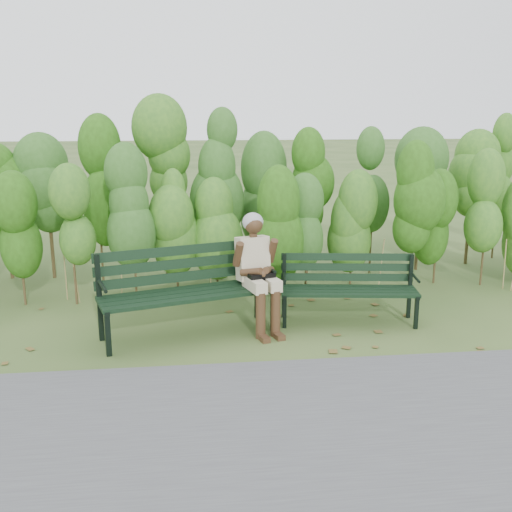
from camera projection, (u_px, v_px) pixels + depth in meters
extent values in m
plane|color=#344D21|center=(260.00, 328.00, 6.73)|extent=(80.00, 80.00, 0.00)
cube|color=#474749|center=(294.00, 429.00, 4.61)|extent=(60.00, 2.50, 0.01)
cylinder|color=#47381E|center=(32.00, 271.00, 7.58)|extent=(0.03, 0.03, 0.80)
ellipsoid|color=#326020|center=(27.00, 221.00, 7.43)|extent=(0.64, 0.64, 1.44)
cylinder|color=#47381E|center=(81.00, 269.00, 7.65)|extent=(0.03, 0.03, 0.80)
ellipsoid|color=#326020|center=(78.00, 220.00, 7.49)|extent=(0.64, 0.64, 1.44)
cylinder|color=#47381E|center=(130.00, 268.00, 7.72)|extent=(0.03, 0.03, 0.80)
ellipsoid|color=#326020|center=(127.00, 219.00, 7.56)|extent=(0.64, 0.64, 1.44)
cylinder|color=#47381E|center=(178.00, 267.00, 7.78)|extent=(0.03, 0.03, 0.80)
ellipsoid|color=#326020|center=(176.00, 218.00, 7.63)|extent=(0.64, 0.64, 1.44)
cylinder|color=#47381E|center=(225.00, 265.00, 7.85)|extent=(0.03, 0.03, 0.80)
ellipsoid|color=#326020|center=(224.00, 217.00, 7.70)|extent=(0.64, 0.64, 1.44)
cylinder|color=#47381E|center=(271.00, 264.00, 7.92)|extent=(0.03, 0.03, 0.80)
ellipsoid|color=#326020|center=(271.00, 216.00, 7.77)|extent=(0.64, 0.64, 1.44)
cylinder|color=#47381E|center=(316.00, 262.00, 7.99)|extent=(0.03, 0.03, 0.80)
ellipsoid|color=#326020|center=(317.00, 215.00, 7.83)|extent=(0.64, 0.64, 1.44)
cylinder|color=#47381E|center=(361.00, 261.00, 8.06)|extent=(0.03, 0.03, 0.80)
ellipsoid|color=#326020|center=(363.00, 214.00, 7.90)|extent=(0.64, 0.64, 1.44)
cylinder|color=#47381E|center=(404.00, 260.00, 8.12)|extent=(0.03, 0.03, 0.80)
ellipsoid|color=#326020|center=(407.00, 213.00, 7.97)|extent=(0.64, 0.64, 1.44)
cylinder|color=#47381E|center=(447.00, 259.00, 8.19)|extent=(0.03, 0.03, 0.80)
ellipsoid|color=#326020|center=(451.00, 213.00, 8.04)|extent=(0.64, 0.64, 1.44)
cylinder|color=#47381E|center=(490.00, 257.00, 8.26)|extent=(0.03, 0.03, 0.80)
ellipsoid|color=#326020|center=(494.00, 212.00, 8.11)|extent=(0.64, 0.64, 1.44)
cylinder|color=#47381E|center=(53.00, 242.00, 8.52)|extent=(0.04, 0.04, 1.10)
ellipsoid|color=#285013|center=(48.00, 180.00, 8.30)|extent=(0.70, 0.70, 1.98)
cylinder|color=#47381E|center=(108.00, 241.00, 8.60)|extent=(0.04, 0.04, 1.10)
ellipsoid|color=#285013|center=(104.00, 180.00, 8.39)|extent=(0.70, 0.70, 1.98)
cylinder|color=#47381E|center=(162.00, 239.00, 8.69)|extent=(0.04, 0.04, 1.10)
ellipsoid|color=#285013|center=(160.00, 179.00, 8.47)|extent=(0.70, 0.70, 1.98)
cylinder|color=#47381E|center=(215.00, 238.00, 8.77)|extent=(0.04, 0.04, 1.10)
ellipsoid|color=#285013|center=(214.00, 178.00, 8.56)|extent=(0.70, 0.70, 1.98)
cylinder|color=#47381E|center=(267.00, 237.00, 8.86)|extent=(0.04, 0.04, 1.10)
ellipsoid|color=#285013|center=(267.00, 177.00, 8.64)|extent=(0.70, 0.70, 1.98)
cylinder|color=#47381E|center=(318.00, 236.00, 8.94)|extent=(0.04, 0.04, 1.10)
ellipsoid|color=#285013|center=(319.00, 177.00, 8.73)|extent=(0.70, 0.70, 1.98)
cylinder|color=#47381E|center=(367.00, 234.00, 9.03)|extent=(0.04, 0.04, 1.10)
ellipsoid|color=#285013|center=(370.00, 176.00, 8.82)|extent=(0.70, 0.70, 1.98)
cylinder|color=#47381E|center=(416.00, 233.00, 9.11)|extent=(0.04, 0.04, 1.10)
ellipsoid|color=#285013|center=(420.00, 175.00, 8.90)|extent=(0.70, 0.70, 1.98)
cylinder|color=#47381E|center=(464.00, 232.00, 9.20)|extent=(0.04, 0.04, 1.10)
ellipsoid|color=#285013|center=(469.00, 175.00, 8.99)|extent=(0.70, 0.70, 1.98)
cylinder|color=#47381E|center=(512.00, 231.00, 9.28)|extent=(0.04, 0.04, 1.10)
cube|color=brown|center=(215.00, 324.00, 6.86)|extent=(0.11, 0.10, 0.01)
cube|color=brown|center=(430.00, 310.00, 7.33)|extent=(0.11, 0.11, 0.01)
cube|color=brown|center=(294.00, 335.00, 6.50)|extent=(0.11, 0.11, 0.01)
cube|color=brown|center=(380.00, 304.00, 7.53)|extent=(0.10, 0.11, 0.01)
cube|color=brown|center=(263.00, 358.00, 5.92)|extent=(0.11, 0.11, 0.01)
cube|color=brown|center=(500.00, 343.00, 6.30)|extent=(0.11, 0.10, 0.01)
cube|color=brown|center=(410.00, 353.00, 6.03)|extent=(0.10, 0.11, 0.01)
cube|color=brown|center=(220.00, 336.00, 6.48)|extent=(0.11, 0.10, 0.01)
cube|color=brown|center=(296.00, 347.00, 6.18)|extent=(0.10, 0.11, 0.01)
cube|color=brown|center=(95.00, 379.00, 5.46)|extent=(0.10, 0.11, 0.01)
cube|color=brown|center=(181.00, 305.00, 7.52)|extent=(0.11, 0.10, 0.01)
cube|color=brown|center=(209.00, 315.00, 7.16)|extent=(0.11, 0.10, 0.01)
cube|color=brown|center=(94.00, 358.00, 5.93)|extent=(0.11, 0.11, 0.01)
cube|color=brown|center=(84.00, 348.00, 6.17)|extent=(0.11, 0.11, 0.01)
cube|color=brown|center=(224.00, 315.00, 7.13)|extent=(0.11, 0.11, 0.01)
cube|color=brown|center=(164.00, 308.00, 7.39)|extent=(0.10, 0.09, 0.01)
cube|color=brown|center=(447.00, 297.00, 7.82)|extent=(0.10, 0.11, 0.01)
cube|color=brown|center=(31.00, 318.00, 7.04)|extent=(0.11, 0.11, 0.01)
cube|color=brown|center=(225.00, 352.00, 6.06)|extent=(0.10, 0.11, 0.01)
cube|color=black|center=(194.00, 299.00, 6.22)|extent=(1.84, 0.64, 0.04)
cube|color=black|center=(191.00, 296.00, 6.34)|extent=(1.84, 0.64, 0.04)
cube|color=black|center=(187.00, 292.00, 6.45)|extent=(1.84, 0.64, 0.04)
cube|color=black|center=(184.00, 289.00, 6.57)|extent=(1.84, 0.64, 0.04)
cube|color=black|center=(181.00, 277.00, 6.63)|extent=(1.83, 0.59, 0.11)
cube|color=black|center=(180.00, 264.00, 6.61)|extent=(1.83, 0.59, 0.11)
cube|color=black|center=(179.00, 251.00, 6.59)|extent=(1.83, 0.59, 0.11)
cube|color=black|center=(108.00, 334.00, 5.92)|extent=(0.07, 0.07, 0.47)
cube|color=black|center=(99.00, 298.00, 6.27)|extent=(0.07, 0.07, 0.94)
cube|color=black|center=(103.00, 307.00, 6.06)|extent=(0.20, 0.52, 0.04)
cylinder|color=black|center=(103.00, 286.00, 5.96)|extent=(0.15, 0.39, 0.04)
cube|color=black|center=(273.00, 310.00, 6.61)|extent=(0.07, 0.07, 0.47)
cube|color=black|center=(257.00, 279.00, 6.95)|extent=(0.07, 0.07, 0.94)
cube|color=black|center=(266.00, 286.00, 6.74)|extent=(0.20, 0.52, 0.04)
cylinder|color=black|center=(268.00, 268.00, 6.64)|extent=(0.15, 0.39, 0.04)
cube|color=black|center=(351.00, 295.00, 6.64)|extent=(1.54, 0.30, 0.03)
cube|color=black|center=(350.00, 292.00, 6.75)|extent=(1.54, 0.30, 0.03)
cube|color=black|center=(348.00, 290.00, 6.85)|extent=(1.54, 0.30, 0.03)
cube|color=black|center=(347.00, 287.00, 6.96)|extent=(1.54, 0.30, 0.03)
cube|color=black|center=(347.00, 277.00, 7.01)|extent=(1.53, 0.26, 0.09)
cube|color=black|center=(347.00, 267.00, 6.99)|extent=(1.53, 0.26, 0.09)
cube|color=black|center=(347.00, 257.00, 6.98)|extent=(1.53, 0.26, 0.09)
cube|color=black|center=(285.00, 312.00, 6.70)|extent=(0.05, 0.05, 0.38)
cube|color=black|center=(284.00, 286.00, 7.01)|extent=(0.05, 0.05, 0.77)
cube|color=black|center=(284.00, 292.00, 6.82)|extent=(0.10, 0.43, 0.03)
cylinder|color=black|center=(285.00, 277.00, 6.73)|extent=(0.07, 0.32, 0.03)
cube|color=black|center=(416.00, 312.00, 6.67)|extent=(0.05, 0.05, 0.38)
cube|color=black|center=(410.00, 286.00, 6.98)|extent=(0.05, 0.05, 0.77)
cube|color=black|center=(414.00, 293.00, 6.79)|extent=(0.10, 0.43, 0.03)
cylinder|color=black|center=(416.00, 278.00, 6.70)|extent=(0.07, 0.32, 0.03)
cube|color=#C9B693|center=(255.00, 284.00, 6.45)|extent=(0.24, 0.43, 0.13)
cube|color=#C9B693|center=(269.00, 282.00, 6.52)|extent=(0.24, 0.43, 0.13)
cylinder|color=#452C19|center=(261.00, 316.00, 6.38)|extent=(0.13, 0.13, 0.51)
cylinder|color=#452C19|center=(275.00, 313.00, 6.44)|extent=(0.13, 0.13, 0.51)
cube|color=#452C19|center=(263.00, 338.00, 6.36)|extent=(0.14, 0.21, 0.06)
cube|color=#452C19|center=(278.00, 336.00, 6.43)|extent=(0.14, 0.21, 0.06)
cube|color=#C9B693|center=(253.00, 258.00, 6.66)|extent=(0.40, 0.33, 0.50)
cylinder|color=#452C19|center=(253.00, 236.00, 6.58)|extent=(0.09, 0.09, 0.10)
sphere|color=#452C19|center=(254.00, 225.00, 6.54)|extent=(0.20, 0.20, 0.20)
ellipsoid|color=gray|center=(253.00, 222.00, 6.56)|extent=(0.23, 0.22, 0.21)
cylinder|color=#452C19|center=(238.00, 254.00, 6.50)|extent=(0.14, 0.22, 0.30)
cylinder|color=#452C19|center=(272.00, 251.00, 6.65)|extent=(0.14, 0.22, 0.30)
cylinder|color=#452C19|center=(251.00, 272.00, 6.47)|extent=(0.26, 0.21, 0.13)
cylinder|color=#452C19|center=(268.00, 270.00, 6.54)|extent=(0.17, 0.27, 0.13)
sphere|color=#452C19|center=(262.00, 274.00, 6.46)|extent=(0.11, 0.11, 0.11)
cube|color=black|center=(262.00, 280.00, 6.48)|extent=(0.31, 0.19, 0.15)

